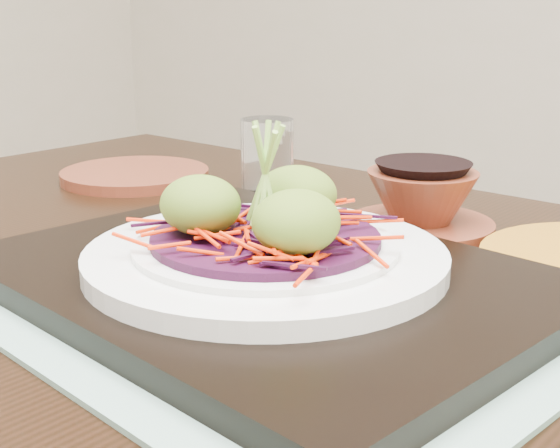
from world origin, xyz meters
The scene contains 11 objects.
dining_table centered at (-0.08, 0.10, 0.67)m, with size 1.34×0.99×0.78m.
placemat centered at (-0.04, 0.08, 0.78)m, with size 0.49×0.39×0.00m, color #83A99C.
serving_tray centered at (-0.04, 0.08, 0.79)m, with size 0.43×0.32×0.02m, color black.
white_plate centered at (-0.04, 0.08, 0.81)m, with size 0.28×0.28×0.02m.
cabbage_bed centered at (-0.04, 0.08, 0.82)m, with size 0.18×0.18×0.01m, color #370B2E.
carrot_julienne centered at (-0.04, 0.08, 0.83)m, with size 0.21×0.21×0.01m, color red, non-canonical shape.
guacamole_scoops centered at (-0.04, 0.08, 0.85)m, with size 0.15×0.13×0.05m.
scallion_garnish centered at (-0.04, 0.08, 0.87)m, with size 0.06×0.06×0.10m, color #8FC24D, non-canonical shape.
terracotta_side_plate centered at (-0.40, 0.33, 0.78)m, with size 0.19×0.19×0.01m, color #602616.
water_glass centered at (-0.22, 0.36, 0.82)m, with size 0.06×0.06×0.09m, color white.
terracotta_bowl_set centered at (-0.01, 0.31, 0.80)m, with size 0.17×0.17×0.06m.
Camera 1 is at (0.28, -0.38, 1.00)m, focal length 50.00 mm.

